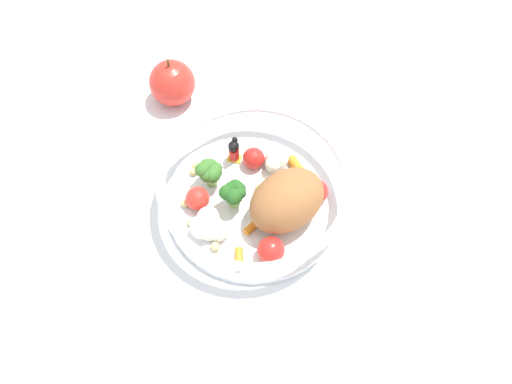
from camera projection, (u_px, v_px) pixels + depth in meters
ground_plane at (247, 207)px, 0.67m from camera, size 2.40×2.40×0.00m
food_container at (260, 194)px, 0.64m from camera, size 0.24×0.24×0.08m
loose_apple at (172, 83)px, 0.74m from camera, size 0.07×0.07×0.08m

